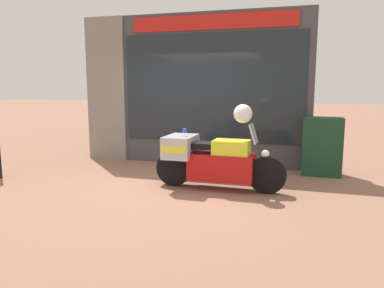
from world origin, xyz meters
The scene contains 6 objects.
ground_plane centered at (0.00, 0.00, 0.00)m, with size 60.00×60.00×0.00m, color #8E604C.
shop_building centered at (-0.41, 2.00, 1.67)m, with size 5.19×0.55×3.33m.
window_display centered at (0.41, 2.03, 0.45)m, with size 3.77×0.30×1.87m.
paramedic_motorcycle centered at (0.90, -0.04, 0.53)m, with size 2.27×0.73×1.16m.
utility_cabinet centered at (2.78, 1.55, 0.58)m, with size 0.76×0.46×1.15m, color #193D28.
white_helmet centered at (1.44, -0.05, 1.32)m, with size 0.31×0.31×0.31m, color white.
Camera 1 is at (2.40, -6.19, 1.81)m, focal length 35.00 mm.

